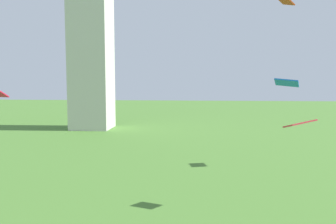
# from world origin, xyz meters

# --- Properties ---
(kite_flying_0) EXTENTS (1.40, 1.21, 0.50)m
(kite_flying_0) POSITION_xyz_m (3.98, 21.29, 6.98)
(kite_flying_0) COLOR blue
(kite_flying_9) EXTENTS (1.41, 1.19, 0.48)m
(kite_flying_9) POSITION_xyz_m (3.84, 18.21, 5.16)
(kite_flying_9) COLOR red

